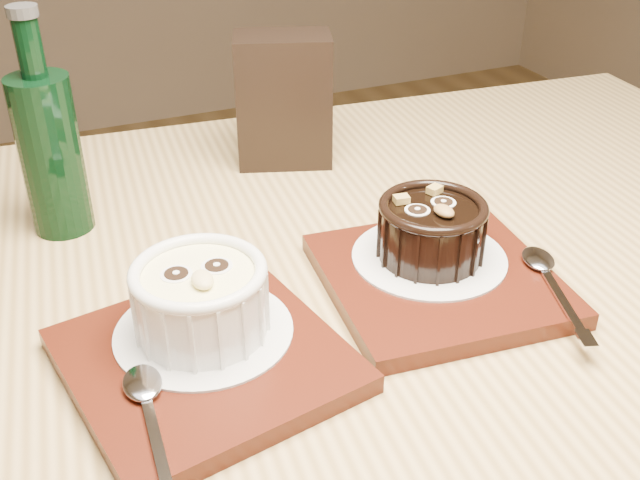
# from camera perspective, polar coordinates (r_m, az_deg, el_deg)

# --- Properties ---
(table) EXTENTS (1.27, 0.90, 0.75)m
(table) POSITION_cam_1_polar(r_m,az_deg,el_deg) (0.66, -2.27, -11.21)
(table) COLOR #9E7B45
(table) RESTS_ON ground
(tray_left) EXTENTS (0.21, 0.21, 0.01)m
(tray_left) POSITION_cam_1_polar(r_m,az_deg,el_deg) (0.54, -8.75, -9.04)
(tray_left) COLOR #46170B
(tray_left) RESTS_ON table
(doily_left) EXTENTS (0.13, 0.13, 0.00)m
(doily_left) POSITION_cam_1_polar(r_m,az_deg,el_deg) (0.55, -8.84, -6.86)
(doily_left) COLOR silver
(doily_left) RESTS_ON tray_left
(ramekin_white) EXTENTS (0.10, 0.10, 0.06)m
(ramekin_white) POSITION_cam_1_polar(r_m,az_deg,el_deg) (0.54, -9.10, -4.26)
(ramekin_white) COLOR white
(ramekin_white) RESTS_ON doily_left
(spoon_left) EXTENTS (0.03, 0.14, 0.01)m
(spoon_left) POSITION_cam_1_polar(r_m,az_deg,el_deg) (0.49, -12.75, -13.13)
(spoon_left) COLOR silver
(spoon_left) RESTS_ON tray_left
(tray_right) EXTENTS (0.20, 0.20, 0.01)m
(tray_right) POSITION_cam_1_polar(r_m,az_deg,el_deg) (0.62, 8.98, -2.97)
(tray_right) COLOR #46170B
(tray_right) RESTS_ON table
(doily_right) EXTENTS (0.13, 0.13, 0.00)m
(doily_right) POSITION_cam_1_polar(r_m,az_deg,el_deg) (0.64, 8.31, -1.28)
(doily_right) COLOR silver
(doily_right) RESTS_ON tray_right
(ramekin_dark) EXTENTS (0.09, 0.09, 0.05)m
(ramekin_dark) POSITION_cam_1_polar(r_m,az_deg,el_deg) (0.62, 8.51, 0.95)
(ramekin_dark) COLOR black
(ramekin_dark) RESTS_ON doily_right
(spoon_right) EXTENTS (0.07, 0.14, 0.01)m
(spoon_right) POSITION_cam_1_polar(r_m,az_deg,el_deg) (0.62, 17.31, -3.08)
(spoon_right) COLOR silver
(spoon_right) RESTS_ON tray_right
(condiment_stand) EXTENTS (0.11, 0.09, 0.14)m
(condiment_stand) POSITION_cam_1_polar(r_m,az_deg,el_deg) (0.81, -2.79, 10.59)
(condiment_stand) COLOR black
(condiment_stand) RESTS_ON table
(green_bottle) EXTENTS (0.05, 0.05, 0.21)m
(green_bottle) POSITION_cam_1_polar(r_m,az_deg,el_deg) (0.71, -19.88, 6.53)
(green_bottle) COLOR black
(green_bottle) RESTS_ON table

